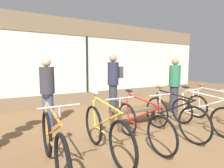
# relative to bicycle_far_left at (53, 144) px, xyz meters

# --- Properties ---
(ground_plane) EXTENTS (24.00, 24.00, 0.00)m
(ground_plane) POSITION_rel_bicycle_far_left_xyz_m (2.07, 0.26, -0.41)
(ground_plane) COLOR brown
(shop_back_wall) EXTENTS (12.00, 0.08, 3.20)m
(shop_back_wall) POSITION_rel_bicycle_far_left_xyz_m (2.07, 4.02, 1.23)
(shop_back_wall) COLOR #7A664C
(shop_back_wall) RESTS_ON ground_plane
(bicycle_far_left) EXTENTS (0.46, 1.83, 1.06)m
(bicycle_far_left) POSITION_rel_bicycle_far_left_xyz_m (0.00, 0.00, 0.00)
(bicycle_far_left) COLOR black
(bicycle_far_left) RESTS_ON ground_plane
(bicycle_left) EXTENTS (0.46, 1.75, 1.05)m
(bicycle_left) POSITION_rel_bicycle_far_left_xyz_m (0.85, 0.06, -0.00)
(bicycle_left) COLOR black
(bicycle_left) RESTS_ON ground_plane
(bicycle_center_left) EXTENTS (0.46, 1.71, 1.03)m
(bicycle_center_left) POSITION_rel_bicycle_far_left_xyz_m (1.64, 0.10, -0.02)
(bicycle_center_left) COLOR black
(bicycle_center_left) RESTS_ON ground_plane
(bicycle_center_right) EXTENTS (0.46, 1.75, 1.05)m
(bicycle_center_right) POSITION_rel_bicycle_far_left_xyz_m (2.52, 0.13, 0.00)
(bicycle_center_right) COLOR black
(bicycle_center_right) RESTS_ON ground_plane
(bicycle_right) EXTENTS (0.46, 1.72, 1.01)m
(bicycle_right) POSITION_rel_bicycle_far_left_xyz_m (3.30, 0.00, -0.04)
(bicycle_right) COLOR black
(bicycle_right) RESTS_ON ground_plane
(bicycle_far_right) EXTENTS (0.46, 1.73, 1.01)m
(bicycle_far_right) POSITION_rel_bicycle_far_left_xyz_m (4.11, 0.13, -0.04)
(bicycle_far_right) COLOR black
(bicycle_far_right) RESTS_ON ground_plane
(display_bench) EXTENTS (1.40, 0.44, 0.44)m
(display_bench) POSITION_rel_bicycle_far_left_xyz_m (2.26, 0.98, -0.05)
(display_bench) COLOR brown
(display_bench) RESTS_ON ground_plane
(customer_near_rack) EXTENTS (0.46, 0.46, 1.72)m
(customer_near_rack) POSITION_rel_bicycle_far_left_xyz_m (3.98, 1.38, 0.50)
(customer_near_rack) COLOR #2D2D38
(customer_near_rack) RESTS_ON ground_plane
(customer_by_window) EXTENTS (0.50, 0.36, 1.82)m
(customer_by_window) POSITION_rel_bicycle_far_left_xyz_m (2.28, 2.28, 0.58)
(customer_by_window) COLOR #2D2D38
(customer_by_window) RESTS_ON ground_plane
(customer_mid_floor) EXTENTS (0.48, 0.48, 1.67)m
(customer_mid_floor) POSITION_rel_bicycle_far_left_xyz_m (0.26, 2.00, 0.47)
(customer_mid_floor) COLOR #424C6B
(customer_mid_floor) RESTS_ON ground_plane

